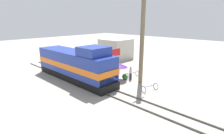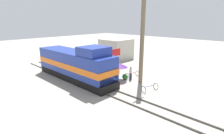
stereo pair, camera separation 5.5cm
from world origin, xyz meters
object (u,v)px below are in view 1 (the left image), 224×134
(utility_pole, at_px, (142,36))
(bicycle_spare, at_px, (150,88))
(vendor_umbrella, at_px, (119,65))
(billboard_sign, at_px, (116,54))
(person_bystander, at_px, (131,72))
(bicycle, at_px, (132,74))
(locomotive, at_px, (76,65))

(utility_pole, distance_m, bicycle_spare, 5.98)
(vendor_umbrella, xyz_separation_m, bicycle_spare, (-0.49, -4.97, -1.55))
(vendor_umbrella, bearing_deg, billboard_sign, 47.38)
(person_bystander, height_order, bicycle, person_bystander)
(billboard_sign, xyz_separation_m, bicycle, (-0.92, -3.88, -2.12))
(utility_pole, height_order, vendor_umbrella, utility_pole)
(vendor_umbrella, xyz_separation_m, billboard_sign, (3.00, 3.26, 0.55))
(locomotive, bearing_deg, person_bystander, -46.01)
(utility_pole, bearing_deg, vendor_umbrella, 112.53)
(utility_pole, relative_size, person_bystander, 6.44)
(billboard_sign, distance_m, person_bystander, 4.93)
(billboard_sign, height_order, bicycle_spare, billboard_sign)
(locomotive, relative_size, vendor_umbrella, 5.76)
(locomotive, distance_m, bicycle_spare, 9.65)
(billboard_sign, relative_size, person_bystander, 1.89)
(bicycle, bearing_deg, bicycle_spare, 163.40)
(utility_pole, bearing_deg, bicycle, 63.98)
(vendor_umbrella, distance_m, bicycle, 2.67)
(locomotive, xyz_separation_m, billboard_sign, (6.70, -0.73, 0.53))
(locomotive, height_order, vendor_umbrella, locomotive)
(vendor_umbrella, bearing_deg, bicycle_spare, -95.64)
(billboard_sign, height_order, bicycle, billboard_sign)
(locomotive, bearing_deg, billboard_sign, -6.19)
(vendor_umbrella, xyz_separation_m, bicycle, (2.07, -0.62, -1.57))
(bicycle, bearing_deg, billboard_sign, 0.52)
(vendor_umbrella, distance_m, billboard_sign, 4.46)
(vendor_umbrella, height_order, bicycle_spare, vendor_umbrella)
(locomotive, bearing_deg, bicycle, -38.60)
(vendor_umbrella, height_order, billboard_sign, billboard_sign)
(person_bystander, bearing_deg, vendor_umbrella, 137.86)
(bicycle_spare, bearing_deg, bicycle, -14.03)
(locomotive, relative_size, utility_pole, 1.17)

